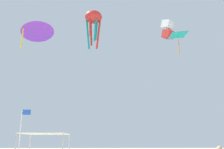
# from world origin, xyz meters

# --- Properties ---
(canopy_tent) EXTENTS (3.03, 3.30, 2.42)m
(canopy_tent) POSITION_xyz_m (-4.94, 3.15, 2.30)
(canopy_tent) COLOR #B2B2B7
(canopy_tent) RESTS_ON ground
(banner_flag) EXTENTS (0.61, 0.06, 3.93)m
(banner_flag) POSITION_xyz_m (-6.28, 2.03, 2.35)
(banner_flag) COLOR silver
(banner_flag) RESTS_ON ground
(kite_box_white) EXTENTS (2.25, 2.27, 3.41)m
(kite_box_white) POSITION_xyz_m (9.65, 23.27, 19.80)
(kite_box_white) COLOR white
(kite_diamond_teal) EXTENTS (1.60, 1.61, 2.26)m
(kite_diamond_teal) POSITION_xyz_m (6.38, 7.61, 11.83)
(kite_diamond_teal) COLOR teal
(kite_delta_purple) EXTENTS (6.07, 6.08, 4.16)m
(kite_delta_purple) POSITION_xyz_m (-9.95, 16.83, 16.48)
(kite_delta_purple) COLOR purple
(kite_octopus_red) EXTENTS (3.71, 3.71, 6.31)m
(kite_octopus_red) POSITION_xyz_m (-2.60, 21.18, 20.45)
(kite_octopus_red) COLOR red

